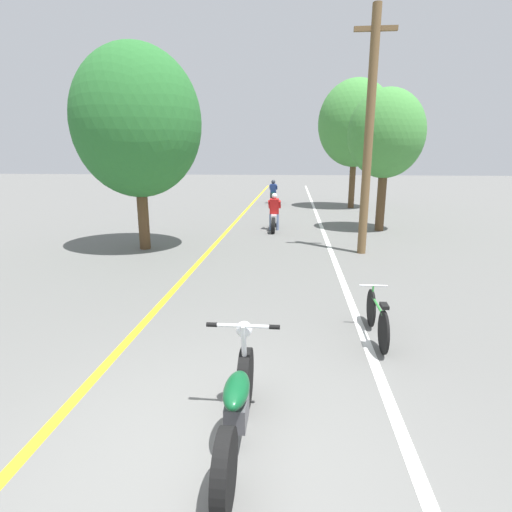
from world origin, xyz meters
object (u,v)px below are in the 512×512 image
motorcycle_rider_far (273,195)px  roadside_tree_left (137,123)px  motorcycle_foreground (237,406)px  roadside_tree_right_near (386,134)px  motorcycle_rider_lead (274,216)px  roadside_tree_right_far (355,124)px  bicycle_parked (377,318)px  utility_pole (369,133)px

motorcycle_rider_far → roadside_tree_left: bearing=-104.6°
motorcycle_rider_far → motorcycle_foreground: bearing=-88.0°
roadside_tree_left → motorcycle_foreground: (3.97, -8.18, -3.24)m
roadside_tree_right_near → motorcycle_foreground: (-3.75, -12.01, -3.08)m
roadside_tree_right_near → motorcycle_foreground: size_ratio=2.51×
motorcycle_foreground → motorcycle_rider_lead: bearing=91.1°
roadside_tree_right_far → motorcycle_rider_far: (-4.35, 1.69, -3.87)m
bicycle_parked → roadside_tree_left: bearing=135.5°
roadside_tree_right_near → bicycle_parked: bearing=-101.6°
motorcycle_rider_far → roadside_tree_right_near: bearing=-62.7°
motorcycle_foreground → bicycle_parked: motorcycle_foreground is taller
roadside_tree_left → bicycle_parked: (5.77, -5.67, -3.32)m
roadside_tree_right_near → motorcycle_rider_lead: (-3.97, -0.24, -2.98)m
roadside_tree_left → motorcycle_rider_far: (3.25, 12.50, -3.12)m
roadside_tree_right_far → roadside_tree_left: (-7.61, -10.81, -0.75)m
bicycle_parked → motorcycle_rider_lead: bearing=102.3°
roadside_tree_left → motorcycle_rider_lead: 6.06m
motorcycle_rider_lead → motorcycle_rider_far: size_ratio=0.96×
roadside_tree_right_far → bicycle_parked: size_ratio=4.25×
roadside_tree_right_far → roadside_tree_left: 13.24m
roadside_tree_right_near → motorcycle_rider_lead: size_ratio=2.49×
roadside_tree_right_far → motorcycle_rider_lead: 9.06m
motorcycle_rider_far → bicycle_parked: size_ratio=1.36×
roadside_tree_right_near → bicycle_parked: (-1.95, -9.50, -3.16)m
motorcycle_rider_far → bicycle_parked: (2.52, -18.17, -0.20)m
roadside_tree_right_far → motorcycle_rider_far: 6.07m
roadside_tree_right_near → motorcycle_foreground: bearing=-107.3°
utility_pole → bicycle_parked: (-0.69, -5.70, -3.00)m
roadside_tree_right_far → motorcycle_foreground: bearing=-100.8°
motorcycle_rider_far → bicycle_parked: bearing=-82.1°
utility_pole → bicycle_parked: bearing=-96.9°
roadside_tree_right_far → bicycle_parked: 17.07m
motorcycle_rider_far → utility_pole: bearing=-75.6°
utility_pole → roadside_tree_left: 6.47m
utility_pole → roadside_tree_right_near: (1.26, 3.79, 0.16)m
motorcycle_foreground → bicycle_parked: 3.09m
utility_pole → roadside_tree_left: size_ratio=1.13×
roadside_tree_left → bicycle_parked: size_ratio=3.68×
utility_pole → roadside_tree_left: utility_pole is taller
roadside_tree_right_far → motorcycle_rider_far: bearing=158.8°
motorcycle_rider_lead → roadside_tree_left: bearing=-136.2°
roadside_tree_right_far → roadside_tree_left: bearing=-125.1°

